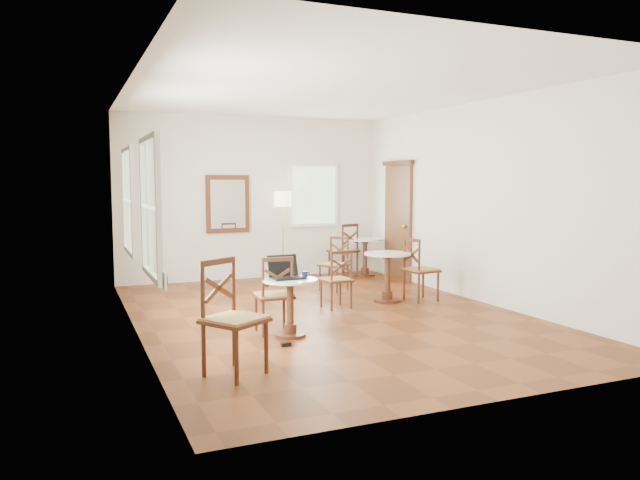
# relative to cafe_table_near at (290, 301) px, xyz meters

# --- Properties ---
(ground) EXTENTS (7.00, 7.00, 0.00)m
(ground) POSITION_rel_cafe_table_near_xyz_m (0.86, 0.85, -0.42)
(ground) COLOR #632D11
(ground) RESTS_ON ground
(room_shell) EXTENTS (5.02, 7.02, 3.01)m
(room_shell) POSITION_rel_cafe_table_near_xyz_m (0.80, 1.12, 1.47)
(room_shell) COLOR silver
(room_shell) RESTS_ON ground
(cafe_table_near) EXTENTS (0.64, 0.64, 0.68)m
(cafe_table_near) POSITION_rel_cafe_table_near_xyz_m (0.00, 0.00, 0.00)
(cafe_table_near) COLOR #472111
(cafe_table_near) RESTS_ON ground
(cafe_table_mid) EXTENTS (0.70, 0.70, 0.74)m
(cafe_table_mid) POSITION_rel_cafe_table_near_xyz_m (2.06, 1.37, 0.04)
(cafe_table_mid) COLOR #472111
(cafe_table_mid) RESTS_ON ground
(cafe_table_back) EXTENTS (0.68, 0.68, 0.72)m
(cafe_table_back) POSITION_rel_cafe_table_near_xyz_m (2.89, 3.75, 0.03)
(cafe_table_back) COLOR #472111
(cafe_table_back) RESTS_ON ground
(chair_near_a) EXTENTS (0.45, 0.45, 0.93)m
(chair_near_a) POSITION_rel_cafe_table_near_xyz_m (-0.13, 0.21, 0.04)
(chair_near_a) COLOR #472111
(chair_near_a) RESTS_ON ground
(chair_near_b) EXTENTS (0.69, 0.69, 1.08)m
(chair_near_b) POSITION_rel_cafe_table_near_xyz_m (-0.98, -1.12, 0.12)
(chair_near_b) COLOR #472111
(chair_near_b) RESTS_ON ground
(chair_mid_a) EXTENTS (0.42, 0.42, 0.84)m
(chair_mid_a) POSITION_rel_cafe_table_near_xyz_m (1.16, 1.24, -0.00)
(chair_mid_a) COLOR #472111
(chair_mid_a) RESTS_ON ground
(chair_mid_b) EXTENTS (0.48, 0.48, 0.96)m
(chair_mid_b) POSITION_rel_cafe_table_near_xyz_m (2.55, 1.25, 0.06)
(chair_mid_b) COLOR #472111
(chair_mid_b) RESTS_ON ground
(chair_back_a) EXTENTS (0.59, 0.59, 1.01)m
(chair_back_a) POSITION_rel_cafe_table_near_xyz_m (2.51, 3.87, 0.09)
(chair_back_a) COLOR #472111
(chair_back_a) RESTS_ON ground
(chair_back_b) EXTENTS (0.57, 0.57, 0.89)m
(chair_back_b) POSITION_rel_cafe_table_near_xyz_m (1.73, 2.59, 0.02)
(chair_back_b) COLOR #472111
(chair_back_b) RESTS_ON ground
(floor_lamp) EXTENTS (0.32, 0.32, 1.63)m
(floor_lamp) POSITION_rel_cafe_table_near_xyz_m (1.32, 4.00, 0.96)
(floor_lamp) COLOR #BF8C3F
(floor_lamp) RESTS_ON ground
(laptop) EXTENTS (0.38, 0.33, 0.26)m
(laptop) POSITION_rel_cafe_table_near_xyz_m (-0.03, 0.08, 0.32)
(laptop) COLOR black
(laptop) RESTS_ON cafe_table_near
(mouse) EXTENTS (0.11, 0.09, 0.04)m
(mouse) POSITION_rel_cafe_table_near_xyz_m (-0.11, -0.01, 0.28)
(mouse) COLOR black
(mouse) RESTS_ON cafe_table_near
(navy_mug) EXTENTS (0.10, 0.06, 0.08)m
(navy_mug) POSITION_rel_cafe_table_near_xyz_m (0.20, 0.03, 0.30)
(navy_mug) COLOR black
(navy_mug) RESTS_ON cafe_table_near
(water_glass) EXTENTS (0.05, 0.05, 0.09)m
(water_glass) POSITION_rel_cafe_table_near_xyz_m (0.05, 0.03, 0.30)
(water_glass) COLOR white
(water_glass) RESTS_ON cafe_table_near
(power_adapter) EXTENTS (0.11, 0.07, 0.04)m
(power_adapter) POSITION_rel_cafe_table_near_xyz_m (-0.20, -0.39, -0.40)
(power_adapter) COLOR black
(power_adapter) RESTS_ON ground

